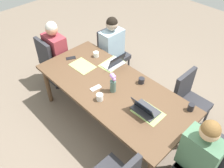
{
  "coord_description": "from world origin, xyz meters",
  "views": [
    {
      "loc": [
        -1.69,
        1.62,
        2.89
      ],
      "look_at": [
        0.0,
        0.0,
        0.79
      ],
      "focal_mm": 37.58,
      "sensor_mm": 36.0,
      "label": 1
    }
  ],
  "objects_px": {
    "coffee_mug_centre_left": "(96,54)",
    "phone_silver": "(96,88)",
    "person_head_right_left_mid": "(57,57)",
    "phone_black": "(71,58)",
    "laptop_head_left_left_far": "(145,109)",
    "dining_table": "(112,90)",
    "chair_near_left_near": "(111,51)",
    "coffee_mug_centre_right": "(191,107)",
    "person_near_left_near": "(112,52)",
    "laptop_near_left_near": "(114,63)",
    "person_head_left_left_far": "(196,161)",
    "coffee_mug_near_right": "(100,97)",
    "coffee_mug_near_left": "(141,81)",
    "flower_vase": "(113,83)",
    "chair_near_right_mid": "(189,99)",
    "chair_head_right_left_mid": "(52,59)",
    "chair_head_left_left_far": "(204,162)"
  },
  "relations": [
    {
      "from": "person_head_right_left_mid",
      "to": "chair_head_right_left_mid",
      "type": "bearing_deg",
      "value": 51.24
    },
    {
      "from": "laptop_near_left_near",
      "to": "coffee_mug_centre_left",
      "type": "relative_size",
      "value": 3.77
    },
    {
      "from": "chair_head_right_left_mid",
      "to": "phone_silver",
      "type": "relative_size",
      "value": 6.0
    },
    {
      "from": "dining_table",
      "to": "laptop_near_left_near",
      "type": "xyz_separation_m",
      "value": [
        0.32,
        -0.35,
        0.11
      ]
    },
    {
      "from": "chair_head_left_left_far",
      "to": "coffee_mug_centre_right",
      "type": "relative_size",
      "value": 9.42
    },
    {
      "from": "chair_head_right_left_mid",
      "to": "phone_black",
      "type": "height_order",
      "value": "chair_head_right_left_mid"
    },
    {
      "from": "laptop_near_left_near",
      "to": "coffee_mug_centre_right",
      "type": "bearing_deg",
      "value": -177.98
    },
    {
      "from": "coffee_mug_near_left",
      "to": "chair_head_right_left_mid",
      "type": "bearing_deg",
      "value": 14.62
    },
    {
      "from": "coffee_mug_centre_left",
      "to": "dining_table",
      "type": "bearing_deg",
      "value": 155.66
    },
    {
      "from": "person_head_left_left_far",
      "to": "person_head_right_left_mid",
      "type": "bearing_deg",
      "value": -0.16
    },
    {
      "from": "person_head_right_left_mid",
      "to": "chair_head_left_left_far",
      "type": "bearing_deg",
      "value": -178.62
    },
    {
      "from": "person_head_right_left_mid",
      "to": "phone_silver",
      "type": "height_order",
      "value": "person_head_right_left_mid"
    },
    {
      "from": "chair_near_right_mid",
      "to": "phone_black",
      "type": "distance_m",
      "value": 1.87
    },
    {
      "from": "phone_black",
      "to": "coffee_mug_centre_left",
      "type": "bearing_deg",
      "value": 168.91
    },
    {
      "from": "dining_table",
      "to": "person_near_left_near",
      "type": "bearing_deg",
      "value": -43.79
    },
    {
      "from": "person_head_left_left_far",
      "to": "coffee_mug_centre_left",
      "type": "bearing_deg",
      "value": -9.05
    },
    {
      "from": "chair_near_right_mid",
      "to": "chair_head_right_left_mid",
      "type": "bearing_deg",
      "value": 21.95
    },
    {
      "from": "dining_table",
      "to": "flower_vase",
      "type": "height_order",
      "value": "flower_vase"
    },
    {
      "from": "chair_head_left_left_far",
      "to": "laptop_head_left_left_far",
      "type": "bearing_deg",
      "value": 5.99
    },
    {
      "from": "dining_table",
      "to": "chair_near_left_near",
      "type": "height_order",
      "value": "chair_near_left_near"
    },
    {
      "from": "laptop_near_left_near",
      "to": "person_head_left_left_far",
      "type": "bearing_deg",
      "value": 167.56
    },
    {
      "from": "chair_head_right_left_mid",
      "to": "phone_silver",
      "type": "xyz_separation_m",
      "value": [
        -1.29,
        0.09,
        0.24
      ]
    },
    {
      "from": "chair_near_left_near",
      "to": "coffee_mug_near_right",
      "type": "relative_size",
      "value": 10.08
    },
    {
      "from": "phone_silver",
      "to": "coffee_mug_near_left",
      "type": "bearing_deg",
      "value": 152.45
    },
    {
      "from": "chair_head_right_left_mid",
      "to": "person_head_right_left_mid",
      "type": "relative_size",
      "value": 0.75
    },
    {
      "from": "laptop_near_left_near",
      "to": "person_near_left_near",
      "type": "bearing_deg",
      "value": -40.75
    },
    {
      "from": "person_head_right_left_mid",
      "to": "phone_black",
      "type": "relative_size",
      "value": 7.97
    },
    {
      "from": "coffee_mug_centre_left",
      "to": "phone_silver",
      "type": "bearing_deg",
      "value": 138.65
    },
    {
      "from": "chair_head_right_left_mid",
      "to": "chair_head_left_left_far",
      "type": "bearing_deg",
      "value": -177.15
    },
    {
      "from": "flower_vase",
      "to": "coffee_mug_centre_left",
      "type": "bearing_deg",
      "value": -25.31
    },
    {
      "from": "laptop_head_left_left_far",
      "to": "person_near_left_near",
      "type": "bearing_deg",
      "value": -29.85
    },
    {
      "from": "chair_head_left_left_far",
      "to": "laptop_head_left_left_far",
      "type": "height_order",
      "value": "laptop_head_left_left_far"
    },
    {
      "from": "person_head_right_left_mid",
      "to": "coffee_mug_centre_right",
      "type": "bearing_deg",
      "value": -170.08
    },
    {
      "from": "coffee_mug_centre_right",
      "to": "person_near_left_near",
      "type": "bearing_deg",
      "value": -12.13
    },
    {
      "from": "person_near_left_near",
      "to": "flower_vase",
      "type": "bearing_deg",
      "value": 136.81
    },
    {
      "from": "person_head_left_left_far",
      "to": "phone_silver",
      "type": "height_order",
      "value": "person_head_left_left_far"
    },
    {
      "from": "laptop_head_left_left_far",
      "to": "coffee_mug_centre_left",
      "type": "bearing_deg",
      "value": -14.75
    },
    {
      "from": "laptop_head_left_left_far",
      "to": "coffee_mug_near_right",
      "type": "bearing_deg",
      "value": 25.59
    },
    {
      "from": "coffee_mug_near_right",
      "to": "phone_silver",
      "type": "height_order",
      "value": "coffee_mug_near_right"
    },
    {
      "from": "chair_near_right_mid",
      "to": "coffee_mug_near_left",
      "type": "bearing_deg",
      "value": 40.19
    },
    {
      "from": "chair_head_right_left_mid",
      "to": "phone_black",
      "type": "bearing_deg",
      "value": -171.54
    },
    {
      "from": "chair_head_left_left_far",
      "to": "chair_near_right_mid",
      "type": "distance_m",
      "value": 0.99
    },
    {
      "from": "flower_vase",
      "to": "coffee_mug_centre_right",
      "type": "height_order",
      "value": "flower_vase"
    },
    {
      "from": "coffee_mug_near_left",
      "to": "phone_black",
      "type": "distance_m",
      "value": 1.2
    },
    {
      "from": "chair_near_left_near",
      "to": "flower_vase",
      "type": "xyz_separation_m",
      "value": [
        -0.96,
        0.89,
        0.38
      ]
    },
    {
      "from": "chair_near_right_mid",
      "to": "coffee_mug_near_left",
      "type": "height_order",
      "value": "chair_near_right_mid"
    },
    {
      "from": "chair_near_right_mid",
      "to": "coffee_mug_near_left",
      "type": "xyz_separation_m",
      "value": [
        0.53,
        0.45,
        0.28
      ]
    },
    {
      "from": "person_head_right_left_mid",
      "to": "coffee_mug_near_left",
      "type": "height_order",
      "value": "person_head_right_left_mid"
    },
    {
      "from": "person_head_right_left_mid",
      "to": "flower_vase",
      "type": "distance_m",
      "value": 1.47
    },
    {
      "from": "coffee_mug_near_left",
      "to": "coffee_mug_centre_left",
      "type": "height_order",
      "value": "same"
    }
  ]
}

